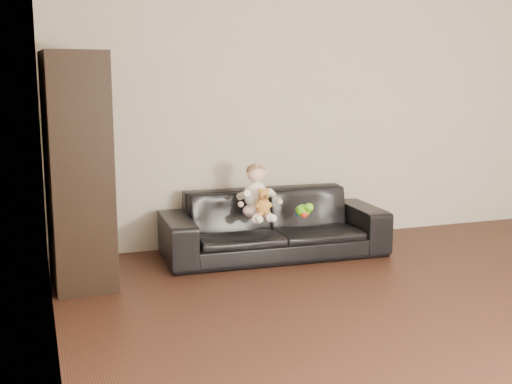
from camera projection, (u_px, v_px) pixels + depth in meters
name	position (u px, v px, depth m)	size (l,w,h in m)	color
wall_back	(318.00, 102.00, 6.03)	(5.00, 5.00, 0.00)	#BBB19D
wall_left	(50.00, 133.00, 2.66)	(5.50, 5.50, 0.00)	#BBB19D
sofa	(274.00, 224.00, 5.54)	(1.91, 0.75, 0.56)	black
cabinet	(78.00, 171.00, 4.64)	(0.43, 0.59, 1.71)	black
shelf_item	(78.00, 118.00, 4.58)	(0.18, 0.25, 0.28)	silver
baby	(257.00, 194.00, 5.33)	(0.33, 0.40, 0.46)	#FCD5DD
teddy_bear	(263.00, 202.00, 5.21)	(0.15, 0.15, 0.22)	#C08237
toy_green	(303.00, 211.00, 5.41)	(0.13, 0.15, 0.11)	#62DC19
toy_rattle	(304.00, 214.00, 5.36)	(0.06, 0.06, 0.06)	red
toy_blue_disc	(301.00, 214.00, 5.47)	(0.11, 0.11, 0.01)	blue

